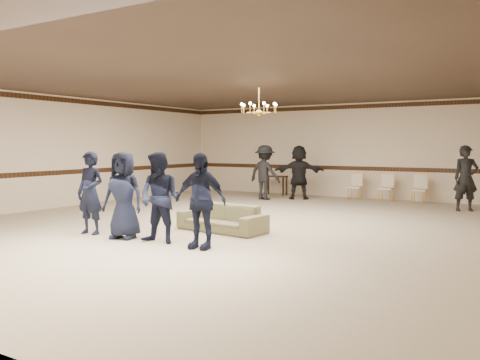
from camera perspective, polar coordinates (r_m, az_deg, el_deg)
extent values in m
cube|color=#B4A88A|center=(11.29, -0.34, -5.10)|extent=(12.00, 14.00, 0.01)
cube|color=#34271D|center=(11.24, -0.35, 11.24)|extent=(12.00, 14.00, 0.01)
cube|color=beige|center=(17.50, 11.75, 3.31)|extent=(12.00, 0.01, 3.20)
cube|color=beige|center=(15.17, -20.07, 3.06)|extent=(0.01, 14.00, 3.20)
cube|color=#372010|center=(17.50, 11.71, 1.35)|extent=(12.00, 0.02, 0.14)
cube|color=#372010|center=(17.53, 11.80, 8.15)|extent=(12.00, 0.02, 0.14)
imported|color=black|center=(10.43, -16.70, -1.42)|extent=(0.64, 0.45, 1.66)
imported|color=black|center=(9.79, -13.16, -1.70)|extent=(0.91, 0.71, 1.66)
imported|color=black|center=(9.18, -9.14, -2.02)|extent=(0.86, 0.70, 1.66)
imported|color=black|center=(8.63, -4.57, -2.36)|extent=(1.01, 0.50, 1.66)
imported|color=#72704C|center=(10.38, -2.08, -4.34)|extent=(1.99, 0.97, 0.56)
imported|color=black|center=(16.34, 2.84, 0.86)|extent=(1.25, 0.85, 1.78)
imported|color=black|center=(16.57, 6.74, 0.88)|extent=(1.73, 1.12, 1.78)
imported|color=black|center=(14.79, 24.35, 0.18)|extent=(0.77, 0.67, 1.78)
cube|color=black|center=(18.01, 4.09, -0.59)|extent=(0.83, 0.37, 0.69)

